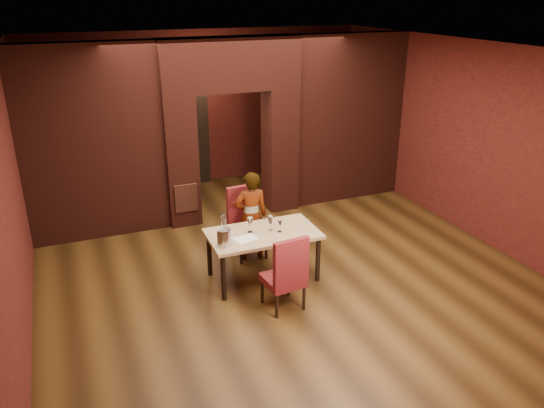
{
  "coord_description": "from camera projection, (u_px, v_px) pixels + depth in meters",
  "views": [
    {
      "loc": [
        -2.83,
        -6.82,
        3.94
      ],
      "look_at": [
        -0.03,
        0.0,
        0.94
      ],
      "focal_mm": 35.0,
      "sensor_mm": 36.0,
      "label": 1
    }
  ],
  "objects": [
    {
      "name": "ceiling",
      "position": [
        274.0,
        48.0,
        7.12
      ],
      "size": [
        7.0,
        8.0,
        0.04
      ],
      "primitive_type": "cube",
      "color": "silver",
      "rests_on": "ground"
    },
    {
      "name": "wing_wall_left",
      "position": [
        93.0,
        144.0,
        8.6
      ],
      "size": [
        2.28,
        0.35,
        3.2
      ],
      "primitive_type": "cube",
      "color": "maroon",
      "rests_on": "ground"
    },
    {
      "name": "wall_right",
      "position": [
        465.0,
        138.0,
        8.95
      ],
      "size": [
        0.04,
        8.0,
        3.2
      ],
      "primitive_type": "cube",
      "color": "maroon",
      "rests_on": "ground"
    },
    {
      "name": "chair_near",
      "position": [
        283.0,
        271.0,
        6.89
      ],
      "size": [
        0.53,
        0.53,
        1.07
      ],
      "primitive_type": "cube",
      "rotation": [
        0.0,
        0.0,
        3.24
      ],
      "color": "maroon",
      "rests_on": "ground"
    },
    {
      "name": "wing_wall_right",
      "position": [
        347.0,
        119.0,
        10.26
      ],
      "size": [
        2.28,
        0.35,
        3.2
      ],
      "primitive_type": "cube",
      "color": "maroon",
      "rests_on": "ground"
    },
    {
      "name": "tasting_sheet",
      "position": [
        246.0,
        238.0,
        7.33
      ],
      "size": [
        0.35,
        0.28,
        0.0
      ],
      "primitive_type": "cube",
      "rotation": [
        0.0,
        0.0,
        0.19
      ],
      "color": "white",
      "rests_on": "dining_table"
    },
    {
      "name": "wall_front",
      "position": [
        463.0,
        300.0,
        4.29
      ],
      "size": [
        7.0,
        0.04,
        3.2
      ],
      "primitive_type": "cube",
      "color": "maroon",
      "rests_on": "ground"
    },
    {
      "name": "rear_door",
      "position": [
        185.0,
        137.0,
        11.16
      ],
      "size": [
        0.9,
        0.08,
        2.1
      ],
      "primitive_type": "cube",
      "color": "black",
      "rests_on": "ground"
    },
    {
      "name": "chair_far",
      "position": [
        248.0,
        224.0,
        8.23
      ],
      "size": [
        0.54,
        0.54,
        1.11
      ],
      "primitive_type": "cube",
      "rotation": [
        0.0,
        0.0,
        0.07
      ],
      "color": "maroon",
      "rests_on": "ground"
    },
    {
      "name": "pillar_right",
      "position": [
        280.0,
        149.0,
        9.94
      ],
      "size": [
        0.55,
        0.55,
        2.3
      ],
      "primitive_type": "cube",
      "color": "maroon",
      "rests_on": "ground"
    },
    {
      "name": "potted_plant",
      "position": [
        298.0,
        233.0,
        8.71
      ],
      "size": [
        0.52,
        0.52,
        0.44
      ],
      "primitive_type": "imported",
      "rotation": [
        0.0,
        0.0,
        0.79
      ],
      "color": "#345F24",
      "rests_on": "ground"
    },
    {
      "name": "dining_table",
      "position": [
        263.0,
        255.0,
        7.65
      ],
      "size": [
        1.58,
        0.91,
        0.73
      ],
      "primitive_type": "cube",
      "rotation": [
        0.0,
        0.0,
        -0.02
      ],
      "color": "tan",
      "rests_on": "ground"
    },
    {
      "name": "wine_bucket",
      "position": [
        224.0,
        237.0,
        7.09
      ],
      "size": [
        0.19,
        0.19,
        0.24
      ],
      "primitive_type": "cylinder",
      "color": "#A9A9AF",
      "rests_on": "dining_table"
    },
    {
      "name": "wine_glass_a",
      "position": [
        250.0,
        225.0,
        7.48
      ],
      "size": [
        0.09,
        0.09,
        0.22
      ],
      "primitive_type": null,
      "color": "white",
      "rests_on": "dining_table"
    },
    {
      "name": "rear_door_frame",
      "position": [
        185.0,
        137.0,
        11.13
      ],
      "size": [
        1.02,
        0.04,
        2.22
      ],
      "primitive_type": "cube",
      "color": "black",
      "rests_on": "ground"
    },
    {
      "name": "person_seated",
      "position": [
        251.0,
        216.0,
        8.09
      ],
      "size": [
        0.55,
        0.39,
        1.43
      ],
      "primitive_type": "imported",
      "rotation": [
        0.0,
        0.0,
        3.04
      ],
      "color": "silver",
      "rests_on": "ground"
    },
    {
      "name": "water_bottle",
      "position": [
        224.0,
        223.0,
        7.46
      ],
      "size": [
        0.07,
        0.07,
        0.28
      ],
      "primitive_type": "cylinder",
      "color": "silver",
      "rests_on": "dining_table"
    },
    {
      "name": "lintel",
      "position": [
        229.0,
        64.0,
        9.0
      ],
      "size": [
        2.45,
        0.55,
        0.9
      ],
      "primitive_type": "cube",
      "color": "maroon",
      "rests_on": "ground"
    },
    {
      "name": "wine_glass_c",
      "position": [
        280.0,
        226.0,
        7.51
      ],
      "size": [
        0.07,
        0.07,
        0.18
      ],
      "primitive_type": null,
      "color": "white",
      "rests_on": "dining_table"
    },
    {
      "name": "floor",
      "position": [
        274.0,
        259.0,
        8.32
      ],
      "size": [
        8.0,
        8.0,
        0.0
      ],
      "primitive_type": "plane",
      "color": "#492E12",
      "rests_on": "ground"
    },
    {
      "name": "pillar_left",
      "position": [
        180.0,
        161.0,
        9.27
      ],
      "size": [
        0.55,
        0.55,
        2.3
      ],
      "primitive_type": "cube",
      "color": "maroon",
      "rests_on": "ground"
    },
    {
      "name": "wall_back",
      "position": [
        201.0,
        109.0,
        11.15
      ],
      "size": [
        7.0,
        0.04,
        3.2
      ],
      "primitive_type": "cube",
      "color": "maroon",
      "rests_on": "ground"
    },
    {
      "name": "vent_panel",
      "position": [
        186.0,
        198.0,
        9.24
      ],
      "size": [
        0.4,
        0.03,
        0.5
      ],
      "primitive_type": "cube",
      "color": "#99452C",
      "rests_on": "ground"
    },
    {
      "name": "wall_left",
      "position": [
        10.0,
        195.0,
        6.49
      ],
      "size": [
        0.04,
        8.0,
        3.2
      ],
      "primitive_type": "cube",
      "color": "maroon",
      "rests_on": "ground"
    },
    {
      "name": "wine_glass_b",
      "position": [
        270.0,
        223.0,
        7.55
      ],
      "size": [
        0.09,
        0.09,
        0.22
      ],
      "primitive_type": null,
      "color": "white",
      "rests_on": "dining_table"
    }
  ]
}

